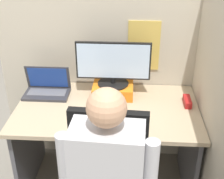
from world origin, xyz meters
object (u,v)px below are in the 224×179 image
(paper_box, at_px, (113,89))
(carrot_toy, at_px, (101,127))
(monitor, at_px, (113,64))
(stapler, at_px, (187,101))
(laptop, at_px, (47,89))

(paper_box, height_order, carrot_toy, paper_box)
(monitor, bearing_deg, paper_box, -90.00)
(paper_box, distance_m, carrot_toy, 0.48)
(paper_box, bearing_deg, stapler, -12.17)
(laptop, bearing_deg, carrot_toy, -44.37)
(monitor, height_order, stapler, monitor)
(stapler, bearing_deg, monitor, 167.57)
(laptop, bearing_deg, paper_box, 3.38)
(stapler, bearing_deg, laptop, 175.21)
(paper_box, height_order, laptop, laptop)
(paper_box, relative_size, laptop, 0.89)
(paper_box, relative_size, carrot_toy, 2.67)
(monitor, xyz_separation_m, carrot_toy, (-0.05, -0.48, -0.24))
(laptop, relative_size, stapler, 2.37)
(paper_box, xyz_separation_m, stapler, (0.55, -0.12, -0.02))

